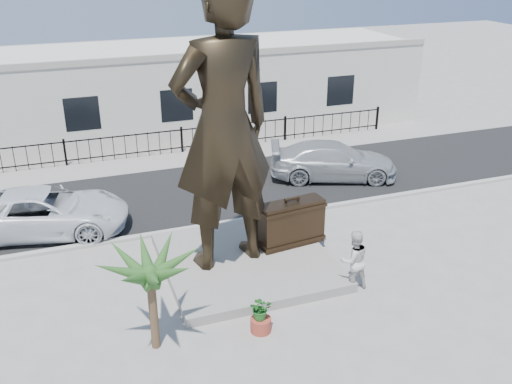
% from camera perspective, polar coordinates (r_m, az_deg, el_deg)
% --- Properties ---
extents(ground, '(100.00, 100.00, 0.00)m').
position_cam_1_polar(ground, '(17.51, 2.25, -9.41)').
color(ground, '#9E9991').
rests_on(ground, ground).
extents(street, '(40.00, 7.00, 0.01)m').
position_cam_1_polar(street, '(24.24, -4.81, 0.40)').
color(street, black).
rests_on(street, ground).
extents(curb, '(40.00, 0.25, 0.12)m').
position_cam_1_polar(curb, '(21.16, -2.30, -2.99)').
color(curb, '#A5A399').
rests_on(curb, ground).
extents(far_sidewalk, '(40.00, 2.50, 0.02)m').
position_cam_1_polar(far_sidewalk, '(27.85, -7.00, 3.48)').
color(far_sidewalk, '#9E9991').
rests_on(far_sidewalk, ground).
extents(plinth, '(5.20, 5.20, 0.30)m').
position_cam_1_polar(plinth, '(18.48, -0.94, -6.92)').
color(plinth, gray).
rests_on(plinth, ground).
extents(fence, '(22.00, 0.10, 1.20)m').
position_cam_1_polar(fence, '(28.40, -7.43, 5.12)').
color(fence, black).
rests_on(fence, ground).
extents(building, '(28.00, 7.00, 4.40)m').
position_cam_1_polar(building, '(31.93, -9.30, 10.08)').
color(building, silver).
rests_on(building, ground).
extents(statue, '(3.49, 2.60, 8.70)m').
position_cam_1_polar(statue, '(16.54, -3.31, 6.40)').
color(statue, black).
rests_on(statue, plinth).
extents(suitcase, '(2.25, 0.94, 1.54)m').
position_cam_1_polar(suitcase, '(18.85, 3.56, -3.12)').
color(suitcase, black).
rests_on(suitcase, plinth).
extents(tourist, '(0.93, 0.73, 1.89)m').
position_cam_1_polar(tourist, '(17.21, 9.75, -6.72)').
color(tourist, silver).
rests_on(tourist, ground).
extents(car_white, '(6.26, 3.88, 1.62)m').
position_cam_1_polar(car_white, '(21.51, -20.39, -1.86)').
color(car_white, silver).
rests_on(car_white, street).
extents(car_silver, '(5.92, 3.96, 1.59)m').
position_cam_1_polar(car_silver, '(25.16, 7.76, 3.13)').
color(car_silver, '#A2A5A7').
rests_on(car_silver, street).
extents(worker, '(1.07, 0.75, 1.52)m').
position_cam_1_polar(worker, '(27.83, -3.50, 5.28)').
color(worker, orange).
rests_on(worker, far_sidewalk).
extents(palm_tree, '(1.80, 1.80, 3.20)m').
position_cam_1_polar(palm_tree, '(15.45, -9.94, -14.95)').
color(palm_tree, '#27501D').
rests_on(palm_tree, ground).
extents(planter, '(0.56, 0.56, 0.40)m').
position_cam_1_polar(planter, '(15.62, 0.47, -13.13)').
color(planter, '#A03B2A').
rests_on(planter, ground).
extents(shrub, '(0.72, 0.67, 0.66)m').
position_cam_1_polar(shrub, '(15.31, 0.48, -11.55)').
color(shrub, '#236621').
rests_on(shrub, planter).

